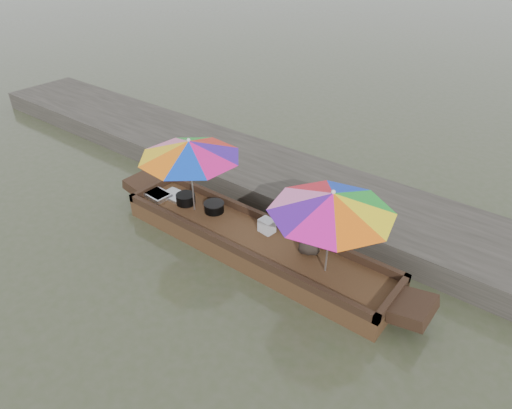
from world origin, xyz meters
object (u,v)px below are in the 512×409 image
Objects in this scene: supply_bag at (267,226)px; umbrella_stern at (329,233)px; charcoal_grill at (214,208)px; boat_hull at (253,244)px; umbrella_bow at (192,176)px; cooking_pot at (186,199)px; vendor at (311,228)px; tray_crayfish at (157,195)px; tray_scallop at (175,196)px.

umbrella_stern is (1.43, -0.29, 0.65)m from supply_bag.
charcoal_grill is at bearing 175.84° from umbrella_stern.
umbrella_bow reaches higher than boat_hull.
supply_bag is at bearing 6.72° from cooking_pot.
vendor reaches higher than supply_bag.
umbrella_bow is at bearing -22.59° from vendor.
tray_crayfish is 0.29× the size of umbrella_stern.
supply_bag is at bearing 4.26° from charcoal_grill.
charcoal_grill is 1.39× the size of supply_bag.
umbrella_stern reaches higher than boat_hull.
charcoal_grill is 0.20× the size of umbrella_bow.
cooking_pot is 0.68× the size of tray_crayfish.
tray_scallop is 1.00m from umbrella_bow.
cooking_pot is at bearing -168.77° from charcoal_grill.
tray_crayfish is (-0.67, -0.19, -0.06)m from cooking_pot.
vendor is (3.22, 0.14, 0.48)m from tray_scallop.
tray_scallop is at bearing -175.27° from supply_bag.
umbrella_bow is (-1.49, 0.00, 0.95)m from boat_hull.
tray_scallop is at bearing 177.33° from boat_hull.
cooking_pot is 0.68m from charcoal_grill.
boat_hull is 9.65× the size of tray_crayfish.
umbrella_stern reaches higher than charcoal_grill.
boat_hull is at bearing 0.00° from umbrella_bow.
cooking_pot is 0.74m from umbrella_bow.
umbrella_bow is at bearing -169.85° from supply_bag.
umbrella_bow is at bearing 180.00° from boat_hull.
tray_scallop is (-0.35, 0.04, -0.07)m from cooking_pot.
vendor is (1.07, 0.24, 0.69)m from boat_hull.
vendor is 0.52× the size of umbrella_bow.
umbrella_stern is (1.54, 0.00, 0.95)m from boat_hull.
boat_hull is 2.77× the size of umbrella_stern.
supply_bag is (1.24, 0.09, 0.04)m from charcoal_grill.
vendor is (0.96, -0.04, 0.38)m from supply_bag.
charcoal_grill reaches higher than tray_scallop.
supply_bag reaches higher than tray_scallop.
tray_scallop is 1.02m from charcoal_grill.
boat_hull is 1.82m from cooking_pot.
tray_crayfish is 1.00× the size of tray_scallop.
umbrella_stern is (2.67, -0.19, 0.68)m from charcoal_grill.
umbrella_bow is (0.66, -0.10, 0.74)m from tray_scallop.
cooking_pot is 3.41m from umbrella_stern.
tray_crayfish is at bearing -178.21° from umbrella_stern.
vendor is at bearing -2.66° from supply_bag.
boat_hull is at bearing -1.98° from cooking_pot.
boat_hull is 1.81m from umbrella_stern.
cooking_pot is 0.70m from tray_crayfish.
umbrella_stern is at bearing -1.55° from tray_scallop.
boat_hull is at bearing -110.76° from supply_bag.
charcoal_grill is 1.25m from supply_bag.
tray_crayfish is at bearing -166.55° from charcoal_grill.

